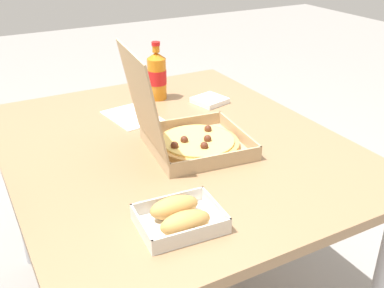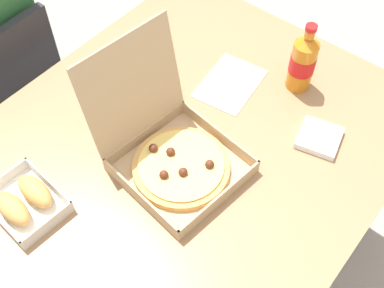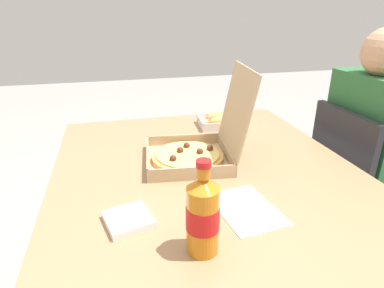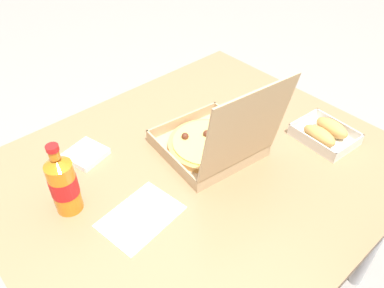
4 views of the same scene
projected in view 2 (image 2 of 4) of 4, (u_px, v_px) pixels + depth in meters
ground_plane at (188, 250)px, 1.89m from camera, size 10.00×10.00×0.00m
dining_table at (187, 156)px, 1.38m from camera, size 1.20×1.01×0.71m
chair at (5, 97)px, 1.73m from camera, size 0.41×0.41×0.83m
pizza_box_open at (173, 153)px, 1.24m from camera, size 0.32×0.37×0.33m
bread_side_box at (25, 201)px, 1.18m from camera, size 0.16×0.20×0.06m
cola_bottle at (303, 62)px, 1.37m from camera, size 0.07×0.07×0.22m
paper_menu at (230, 84)px, 1.45m from camera, size 0.23×0.18×0.00m
napkin_pile at (319, 138)px, 1.32m from camera, size 0.13×0.13×0.02m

